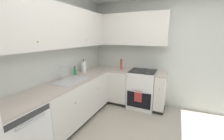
{
  "coord_description": "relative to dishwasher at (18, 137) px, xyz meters",
  "views": [
    {
      "loc": [
        -1.73,
        -0.31,
        1.7
      ],
      "look_at": [
        0.98,
        0.92,
        1.0
      ],
      "focal_mm": 22.97,
      "sensor_mm": 36.0,
      "label": 1
    }
  ],
  "objects": [
    {
      "name": "oven_range",
      "position": [
        2.37,
        -1.08,
        0.02
      ],
      "size": [
        0.68,
        0.62,
        1.04
      ],
      "color": "white",
      "rests_on": "ground_plane"
    },
    {
      "name": "soap_bottle",
      "position": [
        1.44,
        0.18,
        0.55
      ],
      "size": [
        0.06,
        0.06,
        0.19
      ],
      "color": "#338C4C",
      "rests_on": "countertop_back"
    },
    {
      "name": "countertop_back",
      "position": [
        1.18,
        0.0,
        0.45
      ],
      "size": [
        2.95,
        0.6,
        0.03
      ],
      "primitive_type": "cube",
      "color": "#B7A89E",
      "rests_on": "lower_cabinets_back"
    },
    {
      "name": "sink",
      "position": [
        1.05,
        -0.03,
        0.42
      ],
      "size": [
        0.61,
        0.4,
        0.1
      ],
      "color": "#B7B7BC",
      "rests_on": "countertop_back"
    },
    {
      "name": "upper_cabinets_right",
      "position": [
        2.49,
        -0.64,
        1.44
      ],
      "size": [
        0.32,
        1.88,
        0.74
      ],
      "color": "silver"
    },
    {
      "name": "wall_back",
      "position": [
        0.77,
        0.33,
        0.85
      ],
      "size": [
        3.87,
        0.05,
        2.56
      ],
      "primitive_type": "cube",
      "color": "silver",
      "rests_on": "ground_plane"
    },
    {
      "name": "lower_cabinets_back",
      "position": [
        1.18,
        0.0,
        0.0
      ],
      "size": [
        1.75,
        0.62,
        0.86
      ],
      "color": "silver",
      "rests_on": "ground_plane"
    },
    {
      "name": "paper_towel_roll",
      "position": [
        1.73,
        0.16,
        0.59
      ],
      "size": [
        0.11,
        0.11,
        0.31
      ],
      "color": "white",
      "rests_on": "countertop_back"
    },
    {
      "name": "countertop_right",
      "position": [
        2.35,
        -0.85,
        0.45
      ],
      "size": [
        0.6,
        1.33,
        0.03
      ],
      "color": "#B7A89E",
      "rests_on": "lower_cabinets_right"
    },
    {
      "name": "lower_cabinets_right",
      "position": [
        2.36,
        -0.85,
        0.0
      ],
      "size": [
        0.62,
        1.33,
        0.86
      ],
      "color": "silver",
      "rests_on": "ground_plane"
    },
    {
      "name": "wall_right",
      "position": [
        2.68,
        -1.47,
        0.85
      ],
      "size": [
        0.05,
        3.64,
        2.56
      ],
      "primitive_type": "cube",
      "color": "silver",
      "rests_on": "ground_plane"
    },
    {
      "name": "dishwasher",
      "position": [
        0.0,
        0.0,
        0.0
      ],
      "size": [
        0.6,
        0.63,
        0.86
      ],
      "color": "white",
      "rests_on": "ground_plane"
    },
    {
      "name": "faucet",
      "position": [
        1.06,
        0.18,
        0.62
      ],
      "size": [
        0.07,
        0.16,
        0.26
      ],
      "color": "silver",
      "rests_on": "countertop_back"
    },
    {
      "name": "oil_bottle",
      "position": [
        2.35,
        -0.53,
        0.59
      ],
      "size": [
        0.06,
        0.06,
        0.26
      ],
      "color": "#BF4C3F",
      "rests_on": "countertop_right"
    },
    {
      "name": "upper_cabinets_back",
      "position": [
        1.02,
        0.14,
        1.44
      ],
      "size": [
        2.63,
        0.34,
        0.74
      ],
      "color": "silver"
    }
  ]
}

